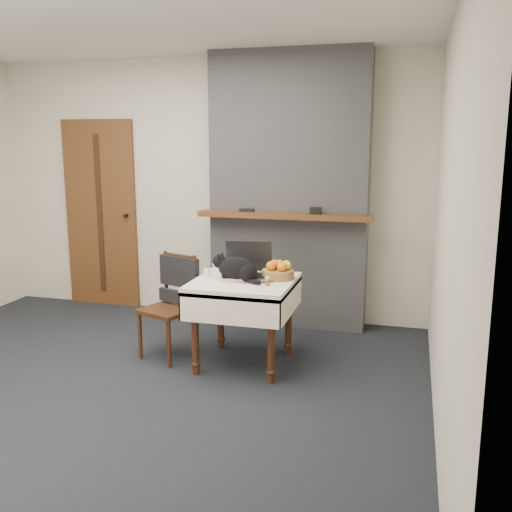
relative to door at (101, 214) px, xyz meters
The scene contains 12 objects.
ground 2.52m from the door, 58.72° to the right, with size 4.50×4.50×0.00m, color black.
room_shell 2.07m from the door, 51.56° to the right, with size 4.52×4.01×2.61m.
door is the anchor object (origin of this frame).
chimney 2.12m from the door, ahead, with size 1.62×0.48×2.60m.
side_table 2.40m from the door, 32.70° to the right, with size 0.78×0.78×0.70m.
laptop 2.31m from the door, 30.19° to the right, with size 0.42×0.37×0.28m.
cat 2.36m from the door, 33.85° to the right, with size 0.44×0.23×0.22m.
cream_jar 2.11m from the door, 36.76° to the right, with size 0.06×0.06×0.06m, color white.
pill_bottle 2.64m from the door, 32.42° to the right, with size 0.03×0.03×0.07m.
fruit_basket 2.54m from the door, 27.36° to the right, with size 0.25×0.25×0.14m.
desk_clutter 2.55m from the door, 29.82° to the right, with size 0.15×0.02×0.01m, color black.
chair 1.89m from the door, 41.67° to the right, with size 0.49×0.48×0.86m.
Camera 1 is at (2.05, -3.48, 1.77)m, focal length 40.00 mm.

